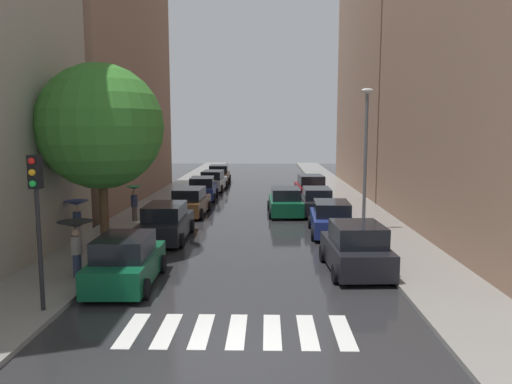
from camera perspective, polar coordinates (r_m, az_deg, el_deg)
ground_plane at (r=35.01m, az=0.03°, el=-1.01°), size 28.00×72.00×0.04m
sidewalk_left at (r=35.73m, az=-10.45°, el=-0.81°), size 3.00×72.00×0.15m
sidewalk_right at (r=35.46m, az=10.59°, el=-0.87°), size 3.00×72.00×0.15m
crosswalk_stripes at (r=13.01m, az=-2.23°, el=-15.90°), size 5.85×2.20×0.01m
building_left_mid at (r=37.10m, az=-17.80°, el=14.68°), size 6.00×19.62×20.04m
building_right_near at (r=24.90m, az=26.77°, el=16.68°), size 6.00×19.68×18.94m
building_right_mid at (r=43.78m, az=15.51°, el=17.35°), size 6.00×18.82×25.69m
parked_car_left_nearest at (r=16.76m, az=-14.93°, el=-7.89°), size 2.14×4.24×1.70m
parked_car_left_second at (r=23.03m, az=-10.45°, el=-3.56°), size 2.14×4.81×1.70m
parked_car_left_third at (r=29.27m, az=-7.70°, el=-1.20°), size 2.15×4.58×1.64m
parked_car_left_fourth at (r=35.57m, az=-6.26°, el=0.36°), size 2.19×4.46×1.64m
parked_car_left_fifth at (r=40.73m, az=-5.03°, el=1.28°), size 2.17×4.68×1.64m
parked_car_left_sixth at (r=46.08m, az=-4.34°, el=2.04°), size 2.21×4.49×1.69m
parked_car_right_nearest at (r=18.03m, az=11.60°, el=-6.57°), size 2.31×4.14×1.79m
parked_car_right_second at (r=24.05m, az=8.76°, el=-3.12°), size 2.20×4.37×1.64m
parked_car_right_third at (r=29.56m, az=7.08°, el=-1.13°), size 1.99×4.42×1.61m
parked_car_right_fourth at (r=35.64m, az=6.38°, el=0.47°), size 2.30×4.52×1.78m
car_midroad at (r=29.22m, az=3.45°, el=-1.17°), size 2.17×4.46×1.63m
pedestrian_foreground at (r=27.23m, az=-14.03°, el=-0.47°), size 0.91×0.91×1.90m
pedestrian_near_tree at (r=22.67m, az=-20.17°, el=-2.16°), size 1.05×1.05×1.88m
pedestrian_by_kerb at (r=17.58m, az=-20.28°, el=-4.64°), size 1.18×1.18×1.90m
street_tree_left at (r=20.70m, az=-17.67°, el=7.27°), size 5.03×5.03×7.58m
traffic_light_left_corner at (r=14.41m, az=-24.24°, el=-0.67°), size 0.30×0.42×4.30m
lamp_post_right at (r=24.39m, az=12.67°, el=4.88°), size 0.60×0.28×6.89m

